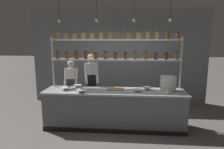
{
  "coord_description": "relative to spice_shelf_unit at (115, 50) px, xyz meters",
  "views": [
    {
      "loc": [
        0.33,
        -4.62,
        2.14
      ],
      "look_at": [
        -0.07,
        0.2,
        1.27
      ],
      "focal_mm": 32.0,
      "sensor_mm": 36.0,
      "label": 1
    }
  ],
  "objects": [
    {
      "name": "prep_bowl_near_left",
      "position": [
        -1.15,
        -0.36,
        -0.9
      ],
      "size": [
        0.26,
        0.26,
        0.07
      ],
      "color": "silver",
      "rests_on": "prep_counter"
    },
    {
      "name": "chef_center",
      "position": [
        -0.64,
        0.25,
        -0.84
      ],
      "size": [
        0.42,
        0.35,
        1.74
      ],
      "rotation": [
        0.0,
        0.0,
        0.29
      ],
      "color": "black",
      "rests_on": "ground_plane"
    },
    {
      "name": "ground_plane",
      "position": [
        0.02,
        -0.33,
        -1.85
      ],
      "size": [
        40.0,
        40.0,
        0.0
      ],
      "primitive_type": "plane",
      "color": "slate"
    },
    {
      "name": "prep_bowl_far_left",
      "position": [
        -0.94,
        -0.08,
        -0.9
      ],
      "size": [
        0.22,
        0.22,
        0.06
      ],
      "color": "white",
      "rests_on": "prep_counter"
    },
    {
      "name": "prep_bowl_near_right",
      "position": [
        0.58,
        -0.4,
        -0.91
      ],
      "size": [
        0.22,
        0.22,
        0.06
      ],
      "color": "white",
      "rests_on": "prep_counter"
    },
    {
      "name": "prep_bowl_center_back",
      "position": [
        -0.72,
        -0.56,
        -0.9
      ],
      "size": [
        0.25,
        0.25,
        0.07
      ],
      "color": "silver",
      "rests_on": "prep_counter"
    },
    {
      "name": "serving_cup_front",
      "position": [
        1.22,
        -0.57,
        -0.88
      ],
      "size": [
        0.08,
        0.08,
        0.1
      ],
      "color": "silver",
      "rests_on": "prep_counter"
    },
    {
      "name": "prep_bowl_center_front",
      "position": [
        0.8,
        -0.19,
        -0.9
      ],
      "size": [
        0.23,
        0.23,
        0.06
      ],
      "color": "silver",
      "rests_on": "prep_counter"
    },
    {
      "name": "back_wall",
      "position": [
        0.02,
        1.69,
        -0.29
      ],
      "size": [
        5.78,
        0.12,
        3.12
      ],
      "primitive_type": "cube",
      "color": "gray",
      "rests_on": "ground_plane"
    },
    {
      "name": "pendant_light_row",
      "position": [
        0.02,
        -0.33,
        0.71
      ],
      "size": [
        2.58,
        0.07,
        0.57
      ],
      "color": "black"
    },
    {
      "name": "container_stack",
      "position": [
        1.29,
        -0.24,
        -0.76
      ],
      "size": [
        0.39,
        0.39,
        0.35
      ],
      "color": "white",
      "rests_on": "prep_counter"
    },
    {
      "name": "cutting_board",
      "position": [
        0.04,
        -0.24,
        -0.92
      ],
      "size": [
        0.4,
        0.26,
        0.02
      ],
      "color": "#A88456",
      "rests_on": "prep_counter"
    },
    {
      "name": "prep_counter",
      "position": [
        0.02,
        -0.33,
        -1.39
      ],
      "size": [
        3.38,
        0.76,
        0.92
      ],
      "color": "slate",
      "rests_on": "ground_plane"
    },
    {
      "name": "spice_shelf_unit",
      "position": [
        0.0,
        0.0,
        0.0
      ],
      "size": [
        3.26,
        0.28,
        2.33
      ],
      "color": "#B7BABF",
      "rests_on": "ground_plane"
    },
    {
      "name": "chef_left",
      "position": [
        -1.19,
        0.25,
        -0.96
      ],
      "size": [
        0.37,
        0.29,
        1.57
      ],
      "rotation": [
        0.0,
        0.0,
        0.06
      ],
      "color": "black",
      "rests_on": "ground_plane"
    }
  ]
}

